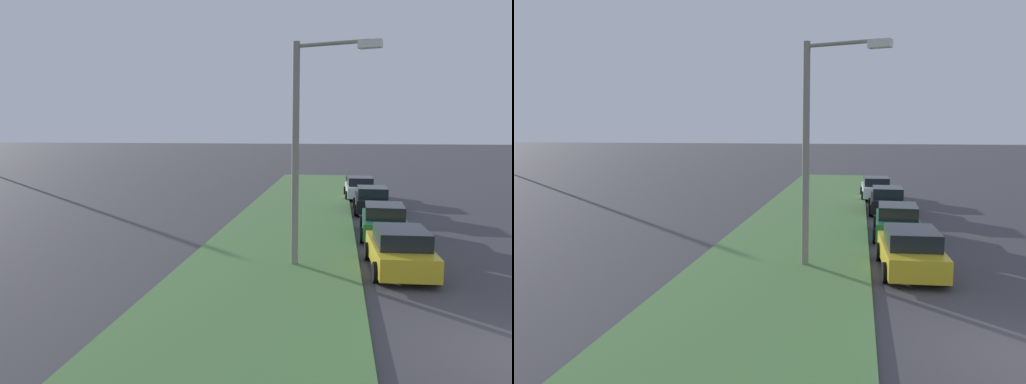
{
  "view_description": "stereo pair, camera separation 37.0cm",
  "coord_description": "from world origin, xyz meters",
  "views": [
    {
      "loc": [
        -10.59,
        3.99,
        4.69
      ],
      "look_at": [
        13.93,
        7.96,
        1.58
      ],
      "focal_mm": 35.42,
      "sensor_mm": 36.0,
      "label": 1
    },
    {
      "loc": [
        -10.53,
        3.63,
        4.69
      ],
      "look_at": [
        13.93,
        7.96,
        1.58
      ],
      "focal_mm": 35.42,
      "sensor_mm": 36.0,
      "label": 2
    }
  ],
  "objects": [
    {
      "name": "parked_car_black",
      "position": [
        18.19,
        2.04,
        0.72
      ],
      "size": [
        4.32,
        2.06,
        1.47
      ],
      "rotation": [
        0.0,
        0.0,
        -0.01
      ],
      "color": "black",
      "rests_on": "ground"
    },
    {
      "name": "parked_car_yellow",
      "position": [
        6.22,
        1.9,
        0.72
      ],
      "size": [
        4.37,
        2.15,
        1.47
      ],
      "rotation": [
        0.0,
        0.0,
        0.04
      ],
      "color": "gold",
      "rests_on": "ground"
    },
    {
      "name": "streetlight",
      "position": [
        6.09,
        5.04,
        4.39
      ],
      "size": [
        1.08,
        2.81,
        7.5
      ],
      "color": "gray",
      "rests_on": "ground"
    },
    {
      "name": "parked_car_green",
      "position": [
        11.58,
        1.95,
        0.72
      ],
      "size": [
        4.36,
        2.14,
        1.47
      ],
      "rotation": [
        0.0,
        0.0,
        -0.04
      ],
      "color": "#1E6B38",
      "rests_on": "ground"
    },
    {
      "name": "parked_car_white",
      "position": [
        24.08,
        2.47,
        0.72
      ],
      "size": [
        4.34,
        2.1,
        1.47
      ],
      "rotation": [
        0.0,
        0.0,
        0.02
      ],
      "color": "silver",
      "rests_on": "ground"
    },
    {
      "name": "grass_median",
      "position": [
        10.0,
        6.19,
        0.06
      ],
      "size": [
        60.0,
        6.0,
        0.12
      ],
      "primitive_type": "cube",
      "color": "#517F42",
      "rests_on": "ground"
    }
  ]
}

